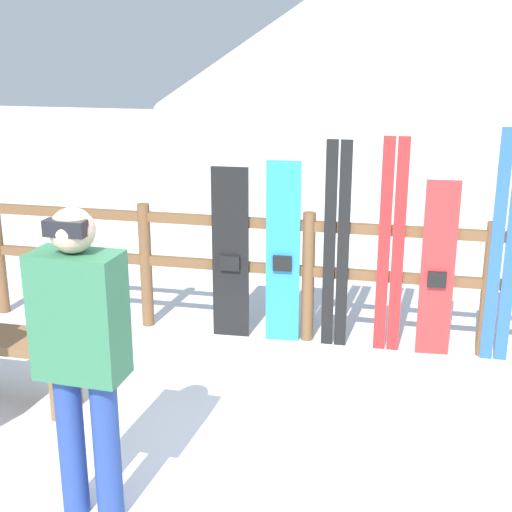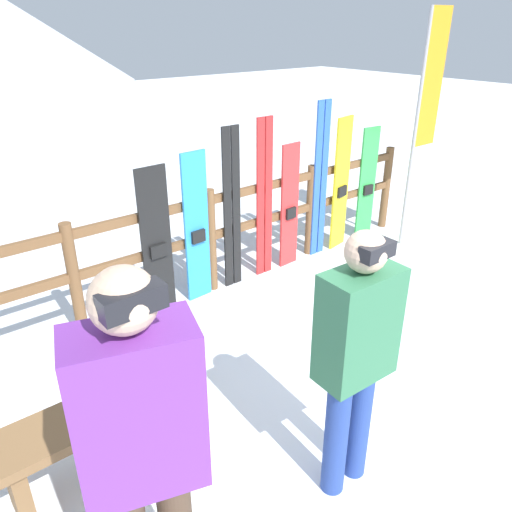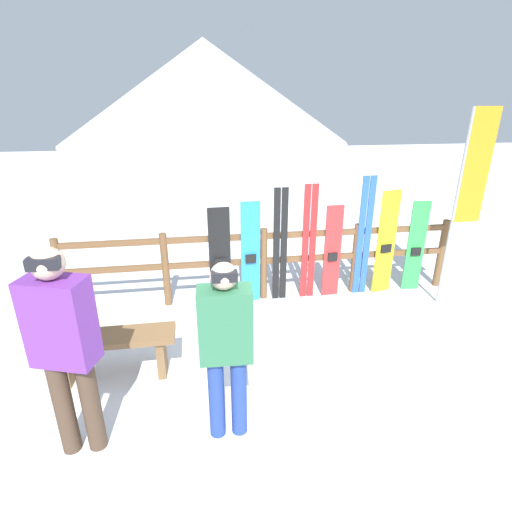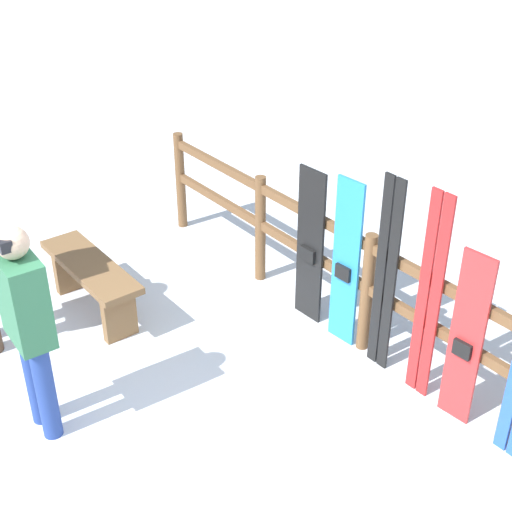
# 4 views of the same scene
# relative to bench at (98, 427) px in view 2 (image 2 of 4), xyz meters

# --- Properties ---
(ground_plane) EXTENTS (40.00, 40.00, 0.00)m
(ground_plane) POSITION_rel_bench_xyz_m (1.81, -0.45, -0.36)
(ground_plane) COLOR white
(fence) EXTENTS (5.54, 0.10, 1.05)m
(fence) POSITION_rel_bench_xyz_m (1.81, 1.50, 0.27)
(fence) COLOR brown
(fence) RESTS_ON ground
(bench) EXTENTS (1.25, 0.36, 0.50)m
(bench) POSITION_rel_bench_xyz_m (0.00, 0.00, 0.00)
(bench) COLOR brown
(bench) RESTS_ON ground
(person_plaid_green) EXTENTS (0.43, 0.25, 1.61)m
(person_plaid_green) POSITION_rel_bench_xyz_m (1.09, -0.93, 0.57)
(person_plaid_green) COLOR navy
(person_plaid_green) RESTS_ON ground
(person_purple) EXTENTS (0.52, 0.38, 1.79)m
(person_purple) POSITION_rel_bench_xyz_m (-0.11, -0.91, 0.68)
(person_purple) COLOR #4C3828
(person_purple) RESTS_ON ground
(snowboard_black_stripe) EXTENTS (0.29, 0.06, 1.39)m
(snowboard_black_stripe) POSITION_rel_bench_xyz_m (1.20, 1.44, 0.33)
(snowboard_black_stripe) COLOR black
(snowboard_black_stripe) RESTS_ON ground
(snowboard_blue) EXTENTS (0.27, 0.07, 1.46)m
(snowboard_blue) POSITION_rel_bench_xyz_m (1.62, 1.44, 0.36)
(snowboard_blue) COLOR #288CE0
(snowboard_blue) RESTS_ON ground
(ski_pair_black) EXTENTS (0.19, 0.02, 1.63)m
(ski_pair_black) POSITION_rel_bench_xyz_m (2.03, 1.45, 0.45)
(ski_pair_black) COLOR black
(ski_pair_black) RESTS_ON ground
(ski_pair_red) EXTENTS (0.20, 0.02, 1.66)m
(ski_pair_red) POSITION_rel_bench_xyz_m (2.45, 1.45, 0.47)
(ski_pair_red) COLOR red
(ski_pair_red) RESTS_ON ground
(snowboard_red) EXTENTS (0.25, 0.07, 1.36)m
(snowboard_red) POSITION_rel_bench_xyz_m (2.80, 1.44, 0.31)
(snowboard_red) COLOR red
(snowboard_red) RESTS_ON ground
(ski_pair_blue) EXTENTS (0.19, 0.02, 1.75)m
(ski_pair_blue) POSITION_rel_bench_xyz_m (3.25, 1.45, 0.51)
(ski_pair_blue) COLOR blue
(ski_pair_blue) RESTS_ON ground
(snowboard_yellow) EXTENTS (0.30, 0.10, 1.54)m
(snowboard_yellow) POSITION_rel_bench_xyz_m (3.59, 1.44, 0.40)
(snowboard_yellow) COLOR yellow
(snowboard_yellow) RESTS_ON ground
(snowboard_green) EXTENTS (0.26, 0.07, 1.37)m
(snowboard_green) POSITION_rel_bench_xyz_m (4.07, 1.44, 0.32)
(snowboard_green) COLOR green
(snowboard_green) RESTS_ON ground
(rental_flag) EXTENTS (0.40, 0.04, 2.63)m
(rental_flag) POSITION_rel_bench_xyz_m (4.37, 1.00, 1.31)
(rental_flag) COLOR #99999E
(rental_flag) RESTS_ON ground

